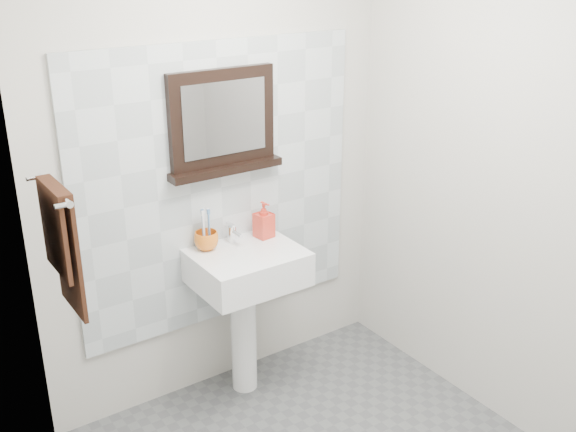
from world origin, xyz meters
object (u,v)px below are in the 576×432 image
Objects in this scene: pedestal_sink at (247,283)px; framed_mirror at (222,124)px; toothbrush_cup at (206,241)px; hand_towel at (62,239)px; soap_dispenser at (264,220)px.

framed_mirror reaches higher than pedestal_sink.
hand_towel reaches higher than toothbrush_cup.
hand_towel is (-1.13, -0.29, 0.27)m from soap_dispenser.
toothbrush_cup is 0.92m from hand_towel.
pedestal_sink is 1.75× the size of hand_towel.
soap_dispenser is 0.36× the size of hand_towel.
pedestal_sink is 4.83× the size of soap_dispenser.
soap_dispenser reaches higher than pedestal_sink.
toothbrush_cup is at bearing -159.17° from framed_mirror.
soap_dispenser is (0.33, -0.03, 0.05)m from toothbrush_cup.
hand_towel is (-0.95, -0.37, -0.26)m from framed_mirror.
framed_mirror is (0.15, 0.06, 0.58)m from toothbrush_cup.
hand_towel is at bearing -169.05° from pedestal_sink.
pedestal_sink is at bearing -39.38° from toothbrush_cup.
pedestal_sink is 1.12m from hand_towel.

